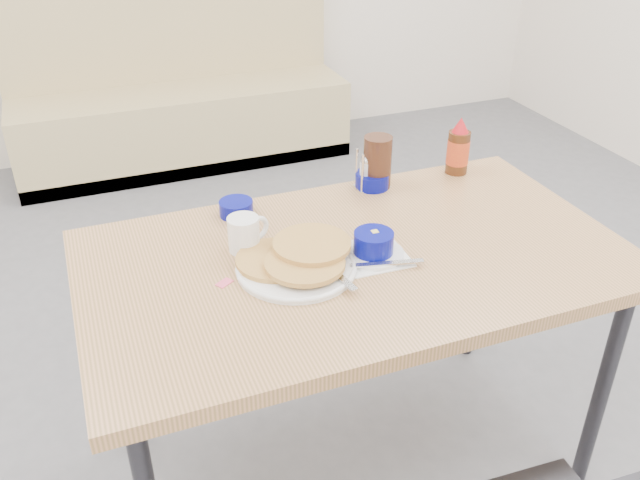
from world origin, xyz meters
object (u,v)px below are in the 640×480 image
object	(u,v)px
amber_tumbler	(377,162)
condiment_caddy	(372,174)
creamer_bowl	(236,208)
butter_bowl	(372,180)
grits_setting	(374,246)
dining_table	(356,274)
pancake_plate	(297,261)
coffee_mug	(245,233)
booth_bench	(180,102)
syrup_bottle	(458,149)

from	to	relation	value
amber_tumbler	condiment_caddy	distance (m)	0.04
creamer_bowl	amber_tumbler	xyz separation A→B (m)	(0.45, 0.02, 0.06)
butter_bowl	condiment_caddy	size ratio (longest dim) A/B	0.84
grits_setting	amber_tumbler	size ratio (longest dim) A/B	1.15
dining_table	butter_bowl	world-z (taller)	butter_bowl
pancake_plate	coffee_mug	world-z (taller)	coffee_mug
booth_bench	creamer_bowl	bearing A→B (deg)	-95.97
creamer_bowl	syrup_bottle	world-z (taller)	syrup_bottle
grits_setting	booth_bench	bearing A→B (deg)	90.80
condiment_caddy	syrup_bottle	xyz separation A→B (m)	(0.30, 0.00, 0.04)
dining_table	pancake_plate	distance (m)	0.19
booth_bench	syrup_bottle	distance (m)	2.30
creamer_bowl	syrup_bottle	size ratio (longest dim) A/B	0.52
booth_bench	butter_bowl	size ratio (longest dim) A/B	18.18
dining_table	butter_bowl	xyz separation A→B (m)	(0.20, 0.34, 0.09)
coffee_mug	grits_setting	distance (m)	0.33
dining_table	syrup_bottle	world-z (taller)	syrup_bottle
creamer_bowl	grits_setting	bearing A→B (deg)	-52.06
dining_table	pancake_plate	xyz separation A→B (m)	(-0.17, -0.01, 0.08)
butter_bowl	amber_tumbler	distance (m)	0.06
coffee_mug	creamer_bowl	bearing A→B (deg)	82.03
booth_bench	dining_table	world-z (taller)	booth_bench
grits_setting	creamer_bowl	bearing A→B (deg)	127.94
grits_setting	syrup_bottle	size ratio (longest dim) A/B	1.00
booth_bench	butter_bowl	distance (m)	2.25
pancake_plate	butter_bowl	bearing A→B (deg)	43.48
pancake_plate	butter_bowl	world-z (taller)	pancake_plate
pancake_plate	coffee_mug	xyz separation A→B (m)	(-0.09, 0.14, 0.03)
pancake_plate	condiment_caddy	size ratio (longest dim) A/B	2.48
dining_table	creamer_bowl	world-z (taller)	creamer_bowl
pancake_plate	amber_tumbler	size ratio (longest dim) A/B	1.91
coffee_mug	condiment_caddy	world-z (taller)	condiment_caddy
pancake_plate	booth_bench	bearing A→B (deg)	86.27
coffee_mug	butter_bowl	xyz separation A→B (m)	(0.46, 0.21, -0.02)
butter_bowl	condiment_caddy	xyz separation A→B (m)	(-0.00, -0.00, 0.02)
coffee_mug	dining_table	bearing A→B (deg)	-26.26
pancake_plate	syrup_bottle	world-z (taller)	syrup_bottle
creamer_bowl	condiment_caddy	world-z (taller)	condiment_caddy
grits_setting	amber_tumbler	bearing A→B (deg)	63.49
dining_table	condiment_caddy	world-z (taller)	condiment_caddy
dining_table	coffee_mug	size ratio (longest dim) A/B	11.87
creamer_bowl	syrup_bottle	distance (m)	0.73
booth_bench	amber_tumbler	xyz separation A→B (m)	(0.22, -2.19, 0.49)
coffee_mug	creamer_bowl	distance (m)	0.19
pancake_plate	creamer_bowl	bearing A→B (deg)	101.45
dining_table	creamer_bowl	distance (m)	0.40
grits_setting	amber_tumbler	world-z (taller)	amber_tumbler
grits_setting	condiment_caddy	size ratio (longest dim) A/B	1.49
pancake_plate	grits_setting	bearing A→B (deg)	-4.57
coffee_mug	syrup_bottle	bearing A→B (deg)	15.66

